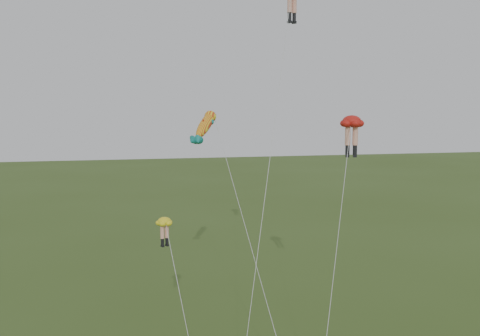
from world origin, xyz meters
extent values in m
cylinder|color=#F4A890|center=(4.26, 6.73, 22.27)|extent=(0.30, 0.30, 1.03)
cylinder|color=black|center=(4.26, 6.73, 21.50)|extent=(0.23, 0.23, 0.51)
cube|color=black|center=(4.26, 6.73, 21.17)|extent=(0.27, 0.34, 0.15)
cylinder|color=#F4A890|center=(4.64, 6.88, 22.27)|extent=(0.30, 0.30, 1.03)
cylinder|color=black|center=(4.64, 6.88, 21.50)|extent=(0.23, 0.23, 0.51)
cube|color=black|center=(4.64, 6.88, 21.17)|extent=(0.27, 0.34, 0.15)
cylinder|color=silver|center=(1.90, 3.55, 11.81)|extent=(5.14, 6.56, 23.18)
ellipsoid|color=red|center=(7.53, 4.15, 14.82)|extent=(1.87, 1.87, 0.77)
cylinder|color=#F4A890|center=(7.30, 4.21, 13.92)|extent=(0.34, 0.34, 1.17)
cylinder|color=black|center=(7.30, 4.21, 13.04)|extent=(0.27, 0.27, 0.59)
cube|color=black|center=(7.30, 4.21, 12.66)|extent=(0.27, 0.38, 0.17)
cylinder|color=#F4A890|center=(7.76, 4.10, 13.92)|extent=(0.34, 0.34, 1.17)
cylinder|color=black|center=(7.76, 4.10, 13.04)|extent=(0.27, 0.27, 0.59)
cube|color=black|center=(7.76, 4.10, 12.66)|extent=(0.27, 0.38, 0.17)
cylinder|color=silver|center=(4.90, 0.31, 7.71)|extent=(5.29, 7.73, 14.99)
ellipsoid|color=yellow|center=(-4.29, 3.38, 9.23)|extent=(1.34, 1.34, 0.50)
cylinder|color=#F4A890|center=(-4.42, 3.31, 8.64)|extent=(0.22, 0.22, 0.76)
cylinder|color=black|center=(-4.42, 3.31, 8.07)|extent=(0.17, 0.17, 0.38)
cube|color=black|center=(-4.42, 3.31, 7.83)|extent=(0.21, 0.25, 0.11)
cylinder|color=#F4A890|center=(-4.15, 3.45, 8.64)|extent=(0.22, 0.22, 0.76)
cylinder|color=black|center=(-4.15, 3.45, 8.07)|extent=(0.17, 0.17, 0.38)
cube|color=black|center=(-4.15, 3.45, 7.83)|extent=(0.21, 0.25, 0.11)
cylinder|color=silver|center=(-3.67, 0.17, 4.85)|extent=(1.28, 6.45, 9.27)
ellipsoid|color=yellow|center=(-0.55, 10.65, 14.53)|extent=(2.56, 3.18, 2.49)
sphere|color=yellow|center=(-0.55, 10.65, 14.53)|extent=(1.44, 1.53, 1.24)
cone|color=#137D79|center=(-0.55, 10.65, 14.53)|extent=(1.21, 1.32, 1.22)
cone|color=#137D79|center=(-0.55, 10.65, 14.53)|extent=(1.21, 1.32, 1.22)
cone|color=#137D79|center=(-0.55, 10.65, 14.53)|extent=(0.68, 0.75, 0.68)
cone|color=#137D79|center=(-0.55, 10.65, 14.53)|extent=(0.68, 0.75, 0.68)
cone|color=red|center=(-0.55, 10.65, 14.53)|extent=(0.72, 0.78, 0.66)
cylinder|color=silver|center=(0.55, 3.95, 7.38)|extent=(2.23, 13.43, 14.33)
camera|label=1|loc=(-7.38, -26.57, 15.42)|focal=40.00mm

